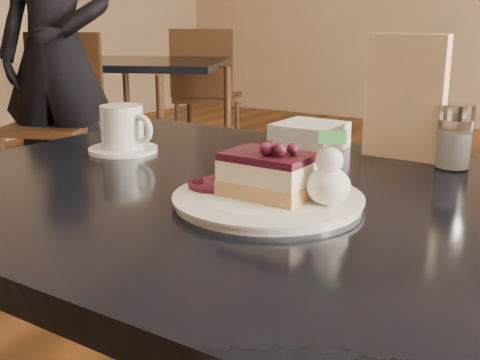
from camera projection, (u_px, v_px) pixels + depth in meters
The scene contains 11 objects.
main_table at pixel (285, 246), 0.87m from camera, with size 1.19×0.81×0.74m.
dessert_plate at pixel (268, 200), 0.81m from camera, with size 0.25×0.25×0.01m, color white.
cheesecake_slice at pixel (268, 175), 0.80m from camera, with size 0.12×0.09×0.06m.
whipped_cream at pixel (328, 186), 0.76m from camera, with size 0.06×0.06×0.05m.
berry_sauce at pixel (216, 185), 0.85m from camera, with size 0.08×0.08×0.01m, color #360B19.
coffee_set at pixel (123, 131), 1.11m from camera, with size 0.14×0.13×0.09m.
menu_card at pixel (405, 97), 1.04m from camera, with size 0.14×0.03×0.22m, color white.
sugar_shaker at pixel (455, 136), 0.98m from camera, with size 0.06×0.06×0.11m.
napkin_stack at pixel (309, 136), 1.14m from camera, with size 0.12×0.12×0.05m, color white.
bg_table_far_left at pixel (144, 170), 3.68m from camera, with size 1.20×1.77×1.18m.
patron at pixel (56, 55), 2.93m from camera, with size 0.58×0.38×1.59m, color black.
Camera 1 is at (0.17, -0.61, 0.98)m, focal length 45.00 mm.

